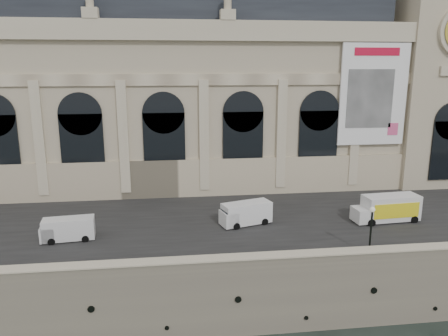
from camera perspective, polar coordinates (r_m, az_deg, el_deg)
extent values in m
cube|color=#79715D|center=(70.60, -4.20, -2.97)|extent=(160.00, 70.00, 6.00)
cube|color=#2D2D2D|center=(49.71, -2.95, -6.38)|extent=(160.00, 24.00, 0.06)
cube|color=#79715D|center=(37.18, -1.38, -12.56)|extent=(160.00, 1.20, 1.10)
cube|color=beige|center=(36.92, -1.39, -11.72)|extent=(160.00, 1.40, 0.12)
cube|color=tan|center=(64.01, -9.64, 7.97)|extent=(68.00, 18.00, 22.00)
cube|color=beige|center=(56.44, -9.67, -1.52)|extent=(68.60, 0.40, 5.00)
cube|color=beige|center=(54.60, -10.46, 17.35)|extent=(69.00, 0.80, 2.40)
cube|color=beige|center=(54.63, -10.19, 11.26)|extent=(68.00, 0.30, 1.40)
cube|color=#262C33|center=(64.27, -10.16, 20.49)|extent=(64.00, 15.00, 6.00)
cube|color=beige|center=(57.33, -23.00, 3.46)|extent=(1.20, 0.50, 14.00)
cube|color=black|center=(56.49, -17.96, 2.19)|extent=(5.20, 0.25, 9.00)
cylinder|color=black|center=(55.85, -18.30, 6.73)|extent=(5.20, 0.25, 5.20)
cube|color=beige|center=(55.43, -13.00, 3.88)|extent=(1.20, 0.50, 14.00)
cube|color=black|center=(55.47, -7.77, 2.53)|extent=(5.20, 0.25, 9.00)
cylinder|color=black|center=(54.82, -7.91, 7.16)|extent=(5.20, 0.25, 5.20)
cube|color=beige|center=(55.31, -2.62, 4.19)|extent=(1.20, 0.50, 14.00)
cube|color=black|center=(56.24, 2.48, 2.79)|extent=(5.20, 0.25, 9.00)
cylinder|color=black|center=(55.60, 2.53, 7.35)|extent=(5.20, 0.25, 5.20)
cube|color=beige|center=(56.96, 7.49, 4.35)|extent=(1.20, 0.50, 14.00)
cube|color=black|center=(58.73, 12.16, 2.95)|extent=(5.20, 0.25, 9.00)
cylinder|color=black|center=(58.11, 12.38, 7.32)|extent=(5.20, 0.25, 5.20)
cube|color=beige|center=(60.26, 16.76, 4.39)|extent=(1.20, 0.50, 14.00)
cube|color=white|center=(60.39, 18.92, 9.04)|extent=(9.00, 0.35, 13.00)
cube|color=red|center=(60.12, 19.40, 14.15)|extent=(6.00, 0.06, 1.00)
cube|color=gray|center=(60.03, 18.53, 8.57)|extent=(6.20, 0.06, 7.50)
cube|color=#D94C81|center=(62.02, 21.18, 4.76)|extent=(1.40, 0.06, 1.60)
cube|color=tan|center=(71.25, 24.87, 10.70)|extent=(12.00, 14.00, 30.00)
cube|color=white|center=(47.08, 2.97, -5.86)|extent=(5.63, 3.51, 2.24)
cube|color=white|center=(46.32, 0.63, -6.62)|extent=(2.01, 2.39, 1.56)
cube|color=black|center=(45.93, 0.01, -6.09)|extent=(0.57, 1.69, 0.78)
cylinder|color=black|center=(45.84, 1.65, -7.65)|extent=(0.78, 0.45, 0.74)
cylinder|color=black|center=(47.57, 0.57, -6.85)|extent=(0.78, 0.45, 0.74)
cylinder|color=black|center=(47.32, 5.35, -7.02)|extent=(0.78, 0.45, 0.74)
cylinder|color=black|center=(48.99, 4.16, -6.27)|extent=(0.78, 0.45, 0.74)
cube|color=silver|center=(45.57, -19.61, -7.46)|extent=(5.01, 2.38, 2.06)
cube|color=silver|center=(45.95, -22.00, -7.91)|extent=(1.55, 2.01, 1.43)
cube|color=black|center=(45.87, -22.68, -7.35)|extent=(0.23, 1.61, 0.72)
cylinder|color=black|center=(45.22, -21.62, -8.97)|extent=(0.70, 0.29, 0.68)
cylinder|color=black|center=(46.96, -21.31, -8.12)|extent=(0.70, 0.29, 0.68)
cylinder|color=black|center=(44.84, -17.66, -8.84)|extent=(0.70, 0.29, 0.68)
cylinder|color=black|center=(46.58, -17.50, -7.98)|extent=(0.70, 0.29, 0.68)
cube|color=silver|center=(51.30, 20.94, -4.83)|extent=(6.23, 2.78, 2.73)
cube|color=yellow|center=(50.35, 21.66, -5.23)|extent=(5.25, 0.46, 1.62)
cube|color=red|center=(50.35, 21.66, -5.23)|extent=(3.03, 0.27, 0.61)
cube|color=silver|center=(49.77, 17.51, -5.84)|extent=(1.78, 2.34, 1.52)
cylinder|color=black|center=(49.29, 18.74, -6.81)|extent=(0.83, 0.34, 0.81)
cylinder|color=black|center=(51.19, 17.44, -5.96)|extent=(0.83, 0.34, 0.81)
cylinder|color=black|center=(51.96, 23.60, -6.20)|extent=(0.83, 0.34, 0.81)
cylinder|color=black|center=(53.76, 22.19, -5.43)|extent=(0.83, 0.34, 0.81)
cylinder|color=black|center=(42.25, 18.41, -10.48)|extent=(0.47, 0.47, 0.42)
cylinder|color=black|center=(41.54, 18.60, -8.07)|extent=(0.17, 0.17, 4.24)
sphere|color=beige|center=(40.81, 18.83, -5.16)|extent=(0.47, 0.47, 0.47)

